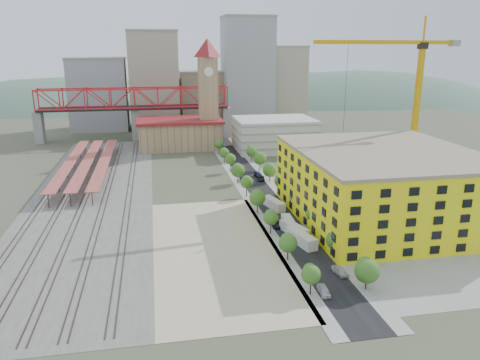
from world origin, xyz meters
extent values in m
plane|color=#474C38|center=(0.00, 0.00, 0.00)|extent=(400.00, 400.00, 0.00)
cube|color=#605E59|center=(-36.00, 17.50, 0.03)|extent=(36.00, 165.00, 0.06)
cube|color=tan|center=(-4.00, -31.50, 0.03)|extent=(28.00, 67.00, 0.06)
cube|color=black|center=(16.00, 15.00, 0.03)|extent=(12.00, 170.00, 0.06)
cube|color=gray|center=(10.50, 15.00, 0.02)|extent=(3.00, 170.00, 0.04)
cube|color=gray|center=(21.50, 15.00, 0.02)|extent=(3.00, 170.00, 0.04)
cube|color=gray|center=(45.00, -20.00, 0.03)|extent=(50.00, 90.00, 0.06)
cube|color=#382B23|center=(-50.72, 17.50, 0.15)|extent=(0.12, 160.00, 0.18)
cube|color=#382B23|center=(-49.28, 17.50, 0.15)|extent=(0.12, 160.00, 0.18)
cube|color=#382B23|center=(-44.72, 17.50, 0.15)|extent=(0.12, 160.00, 0.18)
cube|color=#382B23|center=(-43.28, 17.50, 0.15)|extent=(0.12, 160.00, 0.18)
cube|color=#382B23|center=(-38.72, 17.50, 0.15)|extent=(0.12, 160.00, 0.18)
cube|color=#382B23|center=(-37.28, 17.50, 0.15)|extent=(0.12, 160.00, 0.18)
cube|color=#382B23|center=(-32.72, 17.50, 0.15)|extent=(0.12, 160.00, 0.18)
cube|color=#382B23|center=(-31.28, 17.50, 0.15)|extent=(0.12, 160.00, 0.18)
cube|color=#382B23|center=(-25.72, 17.50, 0.15)|extent=(0.12, 160.00, 0.18)
cube|color=#382B23|center=(-24.28, 17.50, 0.15)|extent=(0.12, 160.00, 0.18)
cube|color=#B15A44|center=(-47.00, 45.00, 4.00)|extent=(4.00, 80.00, 0.25)
cylinder|color=black|center=(-47.00, 45.00, 2.00)|extent=(0.24, 0.24, 4.00)
cube|color=#B15A44|center=(-41.00, 45.00, 4.00)|extent=(4.00, 80.00, 0.25)
cylinder|color=black|center=(-41.00, 45.00, 2.00)|extent=(0.24, 0.24, 4.00)
cube|color=#B15A44|center=(-35.00, 45.00, 4.00)|extent=(4.00, 80.00, 0.25)
cylinder|color=black|center=(-35.00, 45.00, 2.00)|extent=(0.24, 0.24, 4.00)
cube|color=tan|center=(-5.00, 82.00, 6.00)|extent=(36.00, 22.00, 12.00)
cube|color=maroon|center=(-5.00, 82.00, 12.50)|extent=(38.00, 24.00, 1.20)
cube|color=tan|center=(8.00, 80.00, 20.00)|extent=(8.00, 8.00, 40.00)
pyramid|color=maroon|center=(8.00, 80.00, 48.00)|extent=(12.00, 12.00, 8.00)
cylinder|color=white|center=(8.00, 75.90, 34.00)|extent=(4.00, 0.30, 4.00)
cube|color=silver|center=(36.00, 70.00, 7.00)|extent=(34.00, 26.00, 14.00)
cube|color=gray|center=(-70.00, 105.00, 7.50)|extent=(4.00, 6.00, 15.00)
cube|color=gray|center=(20.00, 105.00, 7.50)|extent=(4.00, 6.00, 15.00)
cube|color=gray|center=(-25.00, 105.00, 7.50)|extent=(4.00, 6.00, 15.00)
cube|color=black|center=(-25.00, 105.00, 15.50)|extent=(90.00, 9.00, 1.00)
cube|color=yellow|center=(42.00, -20.00, 9.00)|extent=(44.00, 50.00, 18.00)
cube|color=gray|center=(42.00, -20.00, 18.40)|extent=(44.60, 50.60, 0.80)
cube|color=#9EA0A3|center=(-45.00, 140.00, 19.00)|extent=(30.00, 25.00, 38.00)
cube|color=#B2A58C|center=(-15.00, 135.00, 26.00)|extent=(26.00, 22.00, 52.00)
cube|color=gray|center=(12.00, 150.00, 15.00)|extent=(24.00, 24.00, 30.00)
cube|color=#9EA0A3|center=(38.00, 140.00, 30.00)|extent=(28.00, 22.00, 60.00)
cube|color=#B2A58C|center=(62.00, 145.00, 22.00)|extent=(22.00, 20.00, 44.00)
cube|color=brown|center=(-2.00, 160.00, 13.00)|extent=(20.00, 20.00, 26.00)
ellipsoid|color=#4C6B59|center=(-80.00, 260.00, -68.00)|extent=(396.00, 216.00, 180.00)
ellipsoid|color=#4C6B59|center=(40.00, 260.00, -92.00)|extent=(484.00, 264.00, 220.00)
ellipsoid|color=#4C6B59|center=(160.00, 260.00, -70.00)|extent=(418.00, 228.00, 190.00)
cube|color=#DD9D0E|center=(66.07, 7.56, 21.84)|extent=(1.55, 1.55, 43.69)
cube|color=black|center=(66.07, 7.56, 44.66)|extent=(2.43, 2.43, 1.94)
cube|color=#DD9D0E|center=(47.76, 5.31, 45.63)|extent=(36.76, 5.66, 1.17)
cube|color=#DD9D0E|center=(71.85, 8.27, 45.63)|extent=(11.71, 2.58, 1.17)
cube|color=gray|center=(77.63, 8.98, 45.44)|extent=(3.19, 2.76, 1.94)
cube|color=#DD9D0E|center=(66.07, 7.56, 49.51)|extent=(0.49, 0.49, 7.77)
cube|color=silver|center=(16.00, -32.35, 1.37)|extent=(5.08, 10.38, 2.75)
cube|color=silver|center=(16.00, -26.64, 1.30)|extent=(5.31, 9.77, 2.59)
cube|color=silver|center=(16.00, -22.00, 1.19)|extent=(2.82, 8.80, 2.37)
cube|color=silver|center=(16.00, -6.74, 1.29)|extent=(4.75, 9.75, 2.58)
imported|color=silver|center=(13.00, -55.38, 0.77)|extent=(2.12, 4.61, 1.53)
imported|color=#A7A7AC|center=(13.00, -15.51, 0.80)|extent=(2.32, 5.03, 1.60)
imported|color=black|center=(13.00, -20.74, 0.71)|extent=(2.61, 5.20, 1.41)
imported|color=navy|center=(13.00, 22.65, 0.76)|extent=(2.50, 5.40, 1.53)
imported|color=silver|center=(19.00, -48.52, 0.77)|extent=(2.56, 4.75, 1.53)
imported|color=gray|center=(19.00, -25.16, 0.69)|extent=(1.63, 4.25, 1.38)
imported|color=black|center=(19.00, 21.91, 0.68)|extent=(3.06, 5.23, 1.37)
imported|color=#1A1C4E|center=(19.00, 26.09, 0.79)|extent=(2.78, 5.65, 1.58)
camera|label=1|loc=(-16.54, -128.84, 44.29)|focal=35.00mm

